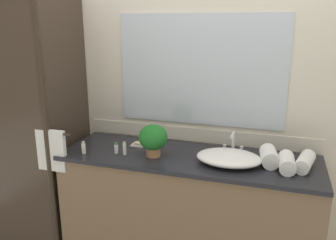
% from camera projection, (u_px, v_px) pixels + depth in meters
% --- Properties ---
extents(wall_back_with_mirror, '(4.40, 0.06, 2.60)m').
position_uv_depth(wall_back_with_mirror, '(201.00, 91.00, 2.68)').
color(wall_back_with_mirror, beige).
rests_on(wall_back_with_mirror, ground_plane).
extents(vanity_cabinet, '(1.80, 0.58, 0.90)m').
position_uv_depth(vanity_cabinet, '(188.00, 213.00, 2.61)').
color(vanity_cabinet, brown).
rests_on(vanity_cabinet, ground_plane).
extents(shower_enclosure, '(1.20, 0.59, 2.00)m').
position_uv_depth(shower_enclosure, '(16.00, 130.00, 2.64)').
color(shower_enclosure, '#2D2319').
rests_on(shower_enclosure, ground_plane).
extents(sink_basin, '(0.43, 0.31, 0.08)m').
position_uv_depth(sink_basin, '(229.00, 158.00, 2.34)').
color(sink_basin, white).
rests_on(sink_basin, vanity_cabinet).
extents(faucet, '(0.17, 0.13, 0.17)m').
position_uv_depth(faucet, '(233.00, 147.00, 2.51)').
color(faucet, silver).
rests_on(faucet, vanity_cabinet).
extents(potted_plant, '(0.20, 0.20, 0.23)m').
position_uv_depth(potted_plant, '(153.00, 138.00, 2.44)').
color(potted_plant, '#B77A51').
rests_on(potted_plant, vanity_cabinet).
extents(soap_dish, '(0.10, 0.07, 0.04)m').
position_uv_depth(soap_dish, '(138.00, 144.00, 2.67)').
color(soap_dish, silver).
rests_on(soap_dish, vanity_cabinet).
extents(amenity_bottle_body_wash, '(0.03, 0.03, 0.09)m').
position_uv_depth(amenity_bottle_body_wash, '(84.00, 148.00, 2.52)').
color(amenity_bottle_body_wash, silver).
rests_on(amenity_bottle_body_wash, vanity_cabinet).
extents(amenity_bottle_conditioner, '(0.02, 0.02, 0.10)m').
position_uv_depth(amenity_bottle_conditioner, '(125.00, 149.00, 2.49)').
color(amenity_bottle_conditioner, white).
rests_on(amenity_bottle_conditioner, vanity_cabinet).
extents(amenity_bottle_lotion, '(0.03, 0.03, 0.08)m').
position_uv_depth(amenity_bottle_lotion, '(116.00, 148.00, 2.52)').
color(amenity_bottle_lotion, silver).
rests_on(amenity_bottle_lotion, vanity_cabinet).
extents(rolled_towel_near_edge, '(0.15, 0.25, 0.10)m').
position_uv_depth(rolled_towel_near_edge, '(305.00, 162.00, 2.25)').
color(rolled_towel_near_edge, white).
rests_on(rolled_towel_near_edge, vanity_cabinet).
extents(rolled_towel_middle, '(0.11, 0.22, 0.10)m').
position_uv_depth(rolled_towel_middle, '(287.00, 163.00, 2.23)').
color(rolled_towel_middle, white).
rests_on(rolled_towel_middle, vanity_cabinet).
extents(rolled_towel_far_edge, '(0.14, 0.22, 0.11)m').
position_uv_depth(rolled_towel_far_edge, '(269.00, 156.00, 2.32)').
color(rolled_towel_far_edge, white).
rests_on(rolled_towel_far_edge, vanity_cabinet).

